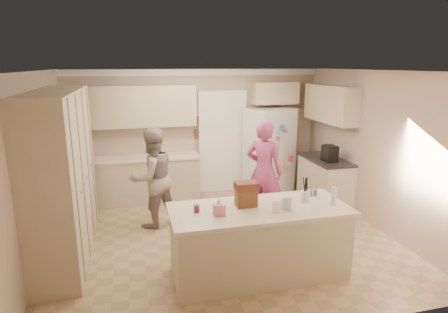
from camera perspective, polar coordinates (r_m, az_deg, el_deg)
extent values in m
cube|color=tan|center=(6.09, -0.11, -12.42)|extent=(5.20, 4.60, 0.02)
cube|color=white|center=(5.46, -0.12, 13.04)|extent=(5.20, 4.60, 0.02)
cube|color=#C0A790|center=(7.85, -4.22, 3.66)|extent=(5.20, 0.02, 2.60)
cube|color=#C0A790|center=(3.55, 9.07, -9.39)|extent=(5.20, 0.02, 2.60)
cube|color=#C0A790|center=(5.63, -26.87, -1.97)|extent=(0.02, 4.60, 2.60)
cube|color=#C0A790|center=(6.74, 21.94, 0.97)|extent=(0.02, 4.60, 2.60)
cube|color=white|center=(7.67, -4.32, 12.67)|extent=(5.20, 0.08, 0.12)
cube|color=#C4B599|center=(5.79, -23.34, -2.47)|extent=(0.60, 2.60, 2.35)
cube|color=#C4B599|center=(7.64, -12.23, -3.55)|extent=(2.20, 0.60, 0.88)
cube|color=beige|center=(7.51, -12.40, -0.23)|extent=(2.24, 0.63, 0.04)
cube|color=#C4B599|center=(7.47, -12.84, 7.48)|extent=(2.20, 0.35, 0.80)
cube|color=black|center=(7.98, -0.25, 2.04)|extent=(0.90, 0.06, 2.10)
cube|color=white|center=(7.94, -0.19, 1.99)|extent=(1.02, 0.03, 2.22)
cube|color=brown|center=(7.77, -4.05, 5.43)|extent=(0.15, 0.02, 0.20)
cube|color=brown|center=(7.82, -4.02, 3.47)|extent=(0.15, 0.02, 0.20)
cube|color=white|center=(8.02, 6.86, 0.90)|extent=(1.08, 0.95, 1.80)
cube|color=gray|center=(7.70, 7.80, 0.32)|extent=(0.02, 0.02, 1.78)
cube|color=black|center=(7.56, 6.34, 2.05)|extent=(0.22, 0.03, 0.35)
cylinder|color=silver|center=(7.63, 7.53, 1.37)|extent=(0.02, 0.02, 0.85)
cylinder|color=silver|center=(7.67, 8.23, 1.41)|extent=(0.02, 0.02, 0.85)
cube|color=#C4B599|center=(8.02, 7.77, 9.56)|extent=(0.95, 0.35, 0.45)
cube|color=#C4B599|center=(7.61, 15.08, -3.80)|extent=(0.60, 1.20, 0.88)
cube|color=#2D2B28|center=(7.48, 15.23, -0.45)|extent=(0.63, 1.24, 0.04)
cube|color=#C4B599|center=(7.54, 15.90, 7.74)|extent=(0.35, 1.50, 0.70)
cube|color=black|center=(7.25, 15.80, 0.45)|extent=(0.22, 0.28, 0.30)
cube|color=#C4B599|center=(5.00, 5.31, -12.93)|extent=(2.20, 0.90, 0.88)
cube|color=beige|center=(4.81, 5.43, -8.04)|extent=(2.28, 0.96, 0.05)
cylinder|color=white|center=(5.06, 12.26, -5.96)|extent=(0.13, 0.13, 0.15)
cube|color=pink|center=(4.54, -0.73, -8.06)|extent=(0.13, 0.13, 0.14)
cone|color=white|center=(4.50, -0.74, -6.76)|extent=(0.08, 0.08, 0.08)
cube|color=brown|center=(4.81, 3.38, -6.30)|extent=(0.26, 0.18, 0.22)
cube|color=#592D1E|center=(4.76, 3.40, -4.49)|extent=(0.28, 0.20, 0.10)
cylinder|color=#59263F|center=(4.64, -4.20, -7.93)|extent=(0.07, 0.07, 0.09)
cube|color=white|center=(4.65, 8.05, -7.52)|extent=(0.12, 0.06, 0.16)
cube|color=silver|center=(4.75, 9.51, -7.11)|extent=(0.12, 0.05, 0.16)
cylinder|color=silver|center=(5.02, 16.38, -5.84)|extent=(0.07, 0.07, 0.24)
cylinder|color=#395EA6|center=(5.29, 13.09, -5.48)|extent=(0.05, 0.05, 0.09)
cylinder|color=#395EA6|center=(5.32, 13.76, -5.40)|extent=(0.05, 0.05, 0.09)
imported|color=gray|center=(6.36, -10.83, -3.25)|extent=(1.02, 0.93, 1.69)
imported|color=#AD408D|center=(6.50, 6.10, -2.23)|extent=(0.77, 0.75, 1.79)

